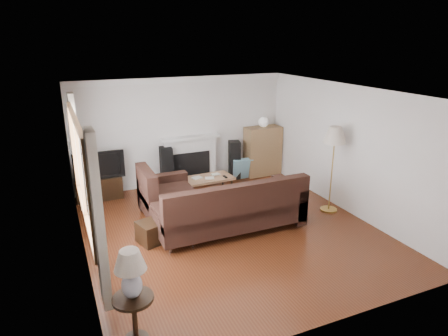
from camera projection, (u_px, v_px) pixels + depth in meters
name	position (u px, v px, depth m)	size (l,w,h in m)	color
room	(231.00, 165.00, 6.87)	(5.10, 5.60, 2.54)	#552612
window	(80.00, 170.00, 5.67)	(0.12, 2.74, 1.54)	brown
curtain_near	(99.00, 222.00, 4.42)	(0.10, 0.35, 2.10)	beige
curtain_far	(77.00, 152.00, 7.06)	(0.10, 0.35, 2.10)	beige
fireplace	(190.00, 160.00, 9.44)	(1.40, 0.26, 1.15)	white
tv_stand	(99.00, 188.00, 8.61)	(0.96, 0.43, 0.48)	black
television	(98.00, 164.00, 8.46)	(1.04, 0.14, 0.60)	black
speaker_left	(167.00, 168.00, 9.15)	(0.27, 0.32, 0.97)	black
speaker_right	(234.00, 160.00, 9.80)	(0.26, 0.31, 0.94)	black
bookshelf	(263.00, 151.00, 10.02)	(0.89, 0.42, 1.23)	olive
globe_lamp	(264.00, 122.00, 9.79)	(0.25, 0.25, 0.25)	white
sectional_sofa	(229.00, 206.00, 7.15)	(2.91, 2.13, 0.94)	black
coffee_table	(208.00, 186.00, 8.81)	(1.07, 0.58, 0.42)	#A2714D
footstool	(152.00, 232.00, 6.80)	(0.44, 0.44, 0.37)	black
floor_lamp	(332.00, 170.00, 7.82)	(0.45, 0.45, 1.73)	#BD9441
side_table	(135.00, 319.00, 4.55)	(0.47, 0.47, 0.58)	black
table_lamp	(131.00, 275.00, 4.37)	(0.36, 0.36, 0.58)	silver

